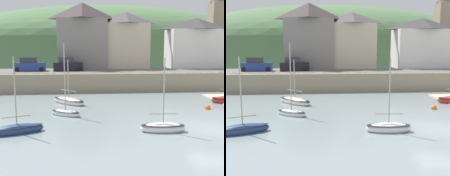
{
  "view_description": "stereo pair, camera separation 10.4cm",
  "coord_description": "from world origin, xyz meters",
  "views": [
    {
      "loc": [
        -8.72,
        -18.21,
        5.89
      ],
      "look_at": [
        -6.59,
        6.37,
        2.06
      ],
      "focal_mm": 43.25,
      "sensor_mm": 36.0,
      "label": 1
    },
    {
      "loc": [
        -8.62,
        -18.21,
        5.89
      ],
      "look_at": [
        -6.59,
        6.37,
        2.06
      ],
      "focal_mm": 43.25,
      "sensor_mm": 36.0,
      "label": 2
    }
  ],
  "objects": [
    {
      "name": "quay_seawall",
      "position": [
        0.0,
        17.5,
        1.36
      ],
      "size": [
        48.0,
        9.4,
        2.4
      ],
      "color": "gray",
      "rests_on": "ground"
    },
    {
      "name": "hillside_backdrop",
      "position": [
        -4.6,
        55.2,
        6.66
      ],
      "size": [
        80.0,
        44.0,
        19.04
      ],
      "color": "#52764A",
      "rests_on": "ground"
    },
    {
      "name": "waterfront_building_left",
      "position": [
        -9.58,
        25.2,
        7.58
      ],
      "size": [
        7.79,
        5.84,
        10.17
      ],
      "color": "gray",
      "rests_on": "ground"
    },
    {
      "name": "waterfront_building_centre",
      "position": [
        -2.77,
        25.2,
        6.88
      ],
      "size": [
        7.37,
        4.74,
        8.8
      ],
      "color": "beige",
      "rests_on": "ground"
    },
    {
      "name": "waterfront_building_right",
      "position": [
        8.77,
        25.2,
        6.45
      ],
      "size": [
        9.28,
        5.44,
        7.98
      ],
      "color": "silver",
      "rests_on": "ground"
    },
    {
      "name": "church_with_spire",
      "position": [
        14.22,
        29.2,
        10.67
      ],
      "size": [
        3.0,
        3.0,
        16.05
      ],
      "color": "gray",
      "rests_on": "ground"
    },
    {
      "name": "dinghy_open_wooden",
      "position": [
        -10.75,
        4.59,
        0.28
      ],
      "size": [
        2.91,
        2.22,
        6.32
      ],
      "rotation": [
        0.0,
        0.0,
        -0.53
      ],
      "color": "white",
      "rests_on": "ground"
    },
    {
      "name": "sailboat_tall_mast",
      "position": [
        -3.61,
        -0.44,
        0.29
      ],
      "size": [
        3.23,
        1.27,
        5.31
      ],
      "rotation": [
        0.0,
        0.0,
        -0.06
      ],
      "color": "white",
      "rests_on": "ground"
    },
    {
      "name": "motorboat_with_cabin",
      "position": [
        -10.83,
        9.47,
        0.27
      ],
      "size": [
        4.04,
        3.96,
        4.72
      ],
      "rotation": [
        0.0,
        0.0,
        -0.77
      ],
      "color": "silver",
      "rests_on": "ground"
    },
    {
      "name": "fishing_boat_green",
      "position": [
        -13.65,
        0.01,
        0.29
      ],
      "size": [
        3.69,
        2.16,
        5.41
      ],
      "rotation": [
        0.0,
        0.0,
        0.35
      ],
      "color": "navy",
      "rests_on": "ground"
    },
    {
      "name": "parked_car_near_slipway",
      "position": [
        -16.96,
        20.7,
        3.2
      ],
      "size": [
        4.15,
        1.82,
        1.95
      ],
      "rotation": [
        0.0,
        0.0,
        0.03
      ],
      "color": "navy",
      "rests_on": "ground"
    },
    {
      "name": "parked_car_by_wall",
      "position": [
        -11.71,
        20.7,
        3.2
      ],
      "size": [
        4.26,
        2.14,
        1.95
      ],
      "rotation": [
        0.0,
        0.0,
        0.11
      ],
      "color": "black",
      "rests_on": "ground"
    },
    {
      "name": "mooring_buoy",
      "position": [
        2.48,
        5.88,
        0.16
      ],
      "size": [
        0.52,
        0.52,
        0.52
      ],
      "color": "orange",
      "rests_on": "ground"
    }
  ]
}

